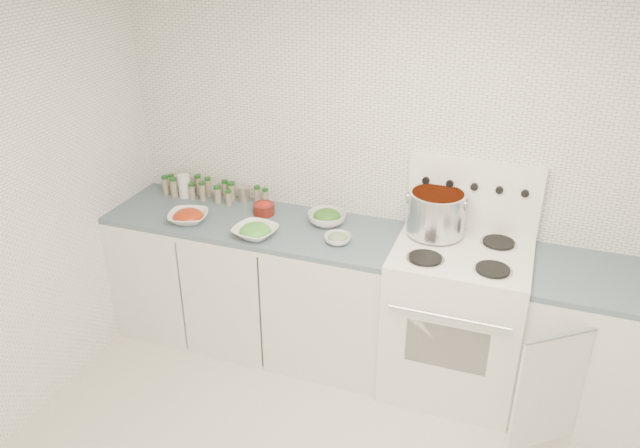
{
  "coord_description": "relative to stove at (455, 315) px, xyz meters",
  "views": [
    {
      "loc": [
        0.76,
        -1.96,
        2.63
      ],
      "look_at": [
        -0.36,
        1.14,
        0.98
      ],
      "focal_mm": 35.0,
      "sensor_mm": 36.0,
      "label": 1
    }
  ],
  "objects": [
    {
      "name": "tin_can",
      "position": [
        -1.48,
        0.26,
        0.45
      ],
      "size": [
        0.09,
        0.09,
        0.1
      ],
      "primitive_type": "cylinder",
      "rotation": [
        0.0,
        0.0,
        0.15
      ],
      "color": "#ACA292",
      "rests_on": "counter_left"
    },
    {
      "name": "bowl_pepper",
      "position": [
        -1.27,
        0.12,
        0.45
      ],
      "size": [
        0.14,
        0.14,
        0.08
      ],
      "color": "#5C170F",
      "rests_on": "counter_left"
    },
    {
      "name": "room_walls",
      "position": [
        -0.48,
        -1.19,
        1.06
      ],
      "size": [
        3.54,
        3.04,
        2.52
      ],
      "color": "white",
      "rests_on": "ground"
    },
    {
      "name": "stock_pot",
      "position": [
        -0.19,
        0.14,
        0.59
      ],
      "size": [
        0.35,
        0.33,
        0.25
      ],
      "rotation": [
        0.0,
        0.0,
        0.22
      ],
      "color": "silver",
      "rests_on": "stove"
    },
    {
      "name": "counter_right",
      "position": [
        0.82,
        -0.0,
        -0.05
      ],
      "size": [
        0.89,
        0.87,
        0.9
      ],
      "color": "white",
      "rests_on": "ground"
    },
    {
      "name": "stove",
      "position": [
        0.0,
        0.0,
        0.0
      ],
      "size": [
        0.76,
        0.7,
        1.36
      ],
      "color": "white",
      "rests_on": "ground"
    },
    {
      "name": "bowl_zucchini",
      "position": [
        -0.71,
        -0.1,
        0.43
      ],
      "size": [
        0.17,
        0.17,
        0.06
      ],
      "color": "white",
      "rests_on": "counter_left"
    },
    {
      "name": "counter_left",
      "position": [
        -1.3,
        0.0,
        -0.05
      ],
      "size": [
        1.85,
        0.62,
        0.9
      ],
      "color": "white",
      "rests_on": "ground"
    },
    {
      "name": "salt_canister",
      "position": [
        -1.89,
        0.18,
        0.48
      ],
      "size": [
        0.1,
        0.1,
        0.16
      ],
      "primitive_type": "cylinder",
      "rotation": [
        0.0,
        0.0,
        -0.3
      ],
      "color": "white",
      "rests_on": "counter_left"
    },
    {
      "name": "spice_cluster",
      "position": [
        -1.73,
        0.21,
        0.47
      ],
      "size": [
        0.75,
        0.15,
        0.14
      ],
      "color": "gray",
      "rests_on": "counter_left"
    },
    {
      "name": "bowl_snowpea",
      "position": [
        -1.19,
        -0.19,
        0.44
      ],
      "size": [
        0.29,
        0.29,
        0.08
      ],
      "color": "white",
      "rests_on": "counter_left"
    },
    {
      "name": "bowl_broccoli",
      "position": [
        -0.85,
        0.12,
        0.45
      ],
      "size": [
        0.24,
        0.24,
        0.09
      ],
      "color": "white",
      "rests_on": "counter_left"
    },
    {
      "name": "bowl_tomato",
      "position": [
        -1.67,
        -0.14,
        0.44
      ],
      "size": [
        0.31,
        0.31,
        0.08
      ],
      "color": "white",
      "rests_on": "counter_left"
    }
  ]
}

